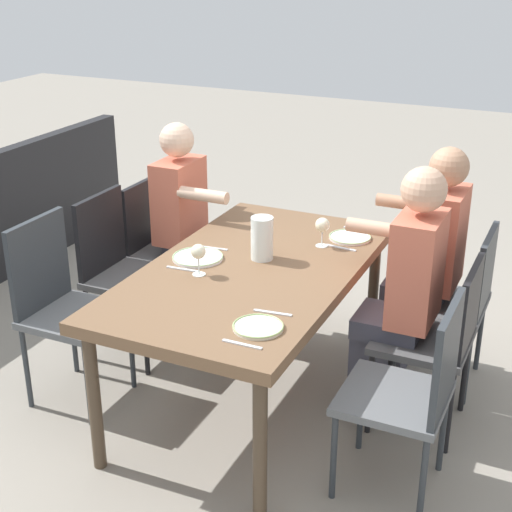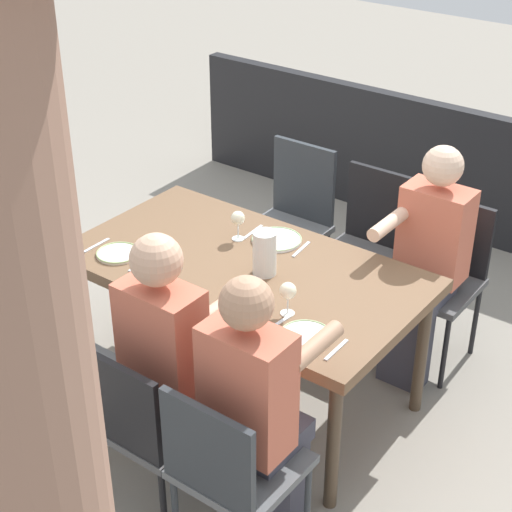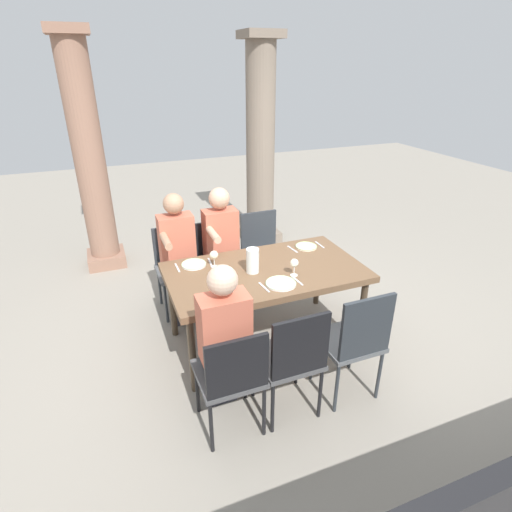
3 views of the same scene
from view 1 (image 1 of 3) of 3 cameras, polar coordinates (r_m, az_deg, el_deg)
The scene contains 23 objects.
ground_plane at distance 4.02m, azimuth -0.31°, elevation -10.82°, with size 16.00×16.00×0.00m, color gray.
dining_table at distance 3.68m, azimuth -0.33°, elevation -1.79°, with size 1.72×0.97×0.76m.
chair_west_north at distance 4.07m, azimuth 15.08°, elevation -2.94°, with size 0.44×0.44×0.88m.
chair_west_south at distance 4.65m, azimuth -7.14°, elevation 1.09°, with size 0.44×0.44×0.89m.
chair_mid_north at distance 3.67m, azimuth 13.74°, elevation -5.72°, with size 0.44×0.44×0.87m.
chair_mid_south at distance 4.31m, azimuth -10.28°, elevation -0.63°, with size 0.44×0.44×0.94m.
chair_east_north at distance 3.23m, azimuth 11.90°, elevation -9.70°, with size 0.44×0.44×0.91m.
chair_east_south at distance 3.93m, azimuth -14.59°, elevation -3.17°, with size 0.44×0.44×0.97m.
diner_woman_green at distance 3.63m, azimuth 10.99°, elevation -2.49°, with size 0.34×0.49×1.31m.
diner_man_white at distance 4.03m, azimuth 12.85°, elevation -0.21°, with size 0.35×0.49×1.30m.
diner_guest_third at distance 4.50m, azimuth -5.07°, elevation 2.58°, with size 0.35×0.49×1.27m.
plate_0 at distance 4.04m, azimuth 7.14°, elevation 1.43°, with size 0.22×0.22×0.02m.
wine_glass_0 at distance 3.89m, azimuth 5.05°, elevation 2.30°, with size 0.07×0.07×0.16m.
fork_0 at distance 4.18m, azimuth 7.78°, elevation 2.03°, with size 0.02×0.17×0.01m, color silver.
spoon_0 at distance 3.91m, azimuth 6.44°, elevation 0.63°, with size 0.02×0.17×0.01m, color silver.
plate_1 at distance 3.76m, azimuth -4.44°, elevation -0.09°, with size 0.25×0.25×0.02m.
wine_glass_1 at distance 3.54m, azimuth -4.39°, elevation 0.26°, with size 0.07×0.07×0.16m.
fork_1 at distance 3.89m, azimuth -3.37°, elevation 0.61°, with size 0.02×0.17×0.01m, color silver.
spoon_1 at distance 3.65m, azimuth -5.57°, elevation -1.00°, with size 0.02×0.17×0.01m, color silver.
plate_2 at distance 3.09m, azimuth 0.16°, elevation -5.38°, with size 0.21×0.21×0.02m.
fork_2 at distance 3.21m, azimuth 1.28°, elevation -4.32°, with size 0.02×0.17×0.01m, color silver.
spoon_2 at distance 2.97m, azimuth -1.06°, elevation -6.71°, with size 0.02×0.17×0.01m, color silver.
water_pitcher at distance 3.72m, azimuth 0.50°, elevation 1.18°, with size 0.11×0.11×0.22m.
Camera 1 is at (3.03, 1.43, 2.22)m, focal length 52.78 mm.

